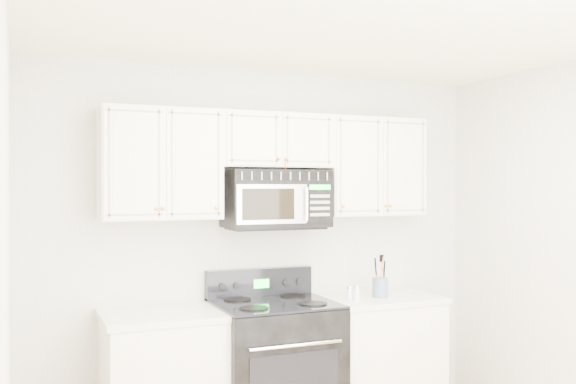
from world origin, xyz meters
TOP-DOWN VIEW (x-y plane):
  - room at (0.00, 0.00)m, footprint 3.51×3.51m
  - base_cabinet_right at (0.80, 1.44)m, footprint 0.86×0.65m
  - range at (-0.06, 1.41)m, footprint 0.82×0.74m
  - upper_cabinets at (0.00, 1.58)m, footprint 2.44×0.37m
  - microwave at (0.02, 1.56)m, footprint 0.74×0.42m
  - utensil_crock at (0.77, 1.37)m, footprint 0.12×0.12m
  - shaker_salt at (0.50, 1.34)m, footprint 0.04×0.04m
  - shaker_pepper at (0.54, 1.31)m, footprint 0.04×0.04m

SIDE VIEW (x-z plane):
  - base_cabinet_right at x=0.80m, z-range -0.03..0.89m
  - range at x=-0.06m, z-range -0.08..1.05m
  - shaker_salt at x=0.50m, z-range 0.92..1.02m
  - shaker_pepper at x=0.54m, z-range 0.92..1.03m
  - utensil_crock at x=0.77m, z-range 0.84..1.16m
  - room at x=0.00m, z-range 0.00..2.60m
  - microwave at x=0.02m, z-range 1.45..1.86m
  - upper_cabinets at x=0.00m, z-range 1.56..2.31m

